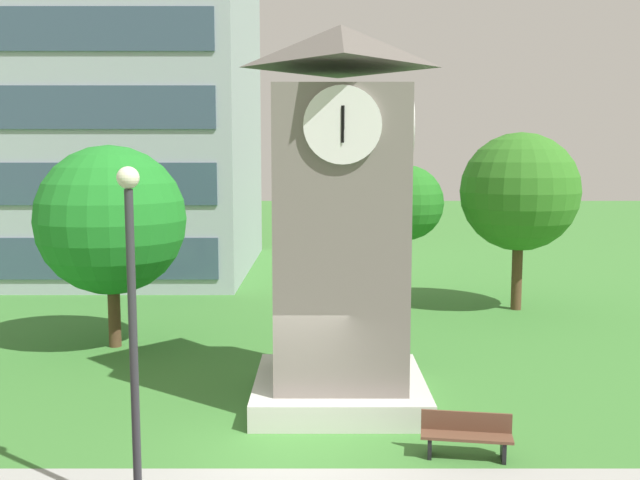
{
  "coord_description": "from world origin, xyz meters",
  "views": [
    {
      "loc": [
        0.61,
        -14.12,
        6.0
      ],
      "look_at": [
        0.55,
        3.69,
        3.87
      ],
      "focal_mm": 39.81,
      "sensor_mm": 36.0,
      "label": 1
    }
  ],
  "objects_px": {
    "tree_streetside": "(523,192)",
    "tree_by_building": "(114,220)",
    "park_bench": "(469,435)",
    "street_lamp": "(135,303)",
    "tree_near_tower": "(409,203)",
    "clock_tower": "(343,241)"
  },
  "relations": [
    {
      "from": "tree_streetside",
      "to": "tree_by_building",
      "type": "xyz_separation_m",
      "value": [
        -14.16,
        -5.44,
        -0.59
      ]
    },
    {
      "from": "park_bench",
      "to": "street_lamp",
      "type": "distance_m",
      "value": 7.14
    },
    {
      "from": "tree_near_tower",
      "to": "tree_streetside",
      "type": "height_order",
      "value": "tree_streetside"
    },
    {
      "from": "street_lamp",
      "to": "tree_by_building",
      "type": "height_order",
      "value": "tree_by_building"
    },
    {
      "from": "park_bench",
      "to": "tree_by_building",
      "type": "bearing_deg",
      "value": 138.66
    },
    {
      "from": "tree_by_building",
      "to": "park_bench",
      "type": "bearing_deg",
      "value": -41.34
    },
    {
      "from": "clock_tower",
      "to": "tree_near_tower",
      "type": "distance_m",
      "value": 11.12
    },
    {
      "from": "tree_near_tower",
      "to": "tree_by_building",
      "type": "height_order",
      "value": "tree_by_building"
    },
    {
      "from": "street_lamp",
      "to": "tree_streetside",
      "type": "height_order",
      "value": "tree_streetside"
    },
    {
      "from": "park_bench",
      "to": "tree_streetside",
      "type": "bearing_deg",
      "value": 70.83
    },
    {
      "from": "clock_tower",
      "to": "park_bench",
      "type": "height_order",
      "value": "clock_tower"
    },
    {
      "from": "clock_tower",
      "to": "street_lamp",
      "type": "bearing_deg",
      "value": -122.54
    },
    {
      "from": "tree_near_tower",
      "to": "tree_streetside",
      "type": "xyz_separation_m",
      "value": [
        4.33,
        -0.26,
        0.45
      ]
    },
    {
      "from": "tree_near_tower",
      "to": "tree_by_building",
      "type": "distance_m",
      "value": 11.37
    },
    {
      "from": "clock_tower",
      "to": "tree_streetside",
      "type": "distance_m",
      "value": 12.74
    },
    {
      "from": "clock_tower",
      "to": "street_lamp",
      "type": "xyz_separation_m",
      "value": [
        -3.53,
        -5.53,
        -0.35
      ]
    },
    {
      "from": "tree_near_tower",
      "to": "tree_streetside",
      "type": "bearing_deg",
      "value": -3.42
    },
    {
      "from": "clock_tower",
      "to": "tree_near_tower",
      "type": "relative_size",
      "value": 1.6
    },
    {
      "from": "park_bench",
      "to": "tree_near_tower",
      "type": "height_order",
      "value": "tree_near_tower"
    },
    {
      "from": "tree_by_building",
      "to": "street_lamp",
      "type": "bearing_deg",
      "value": -72.05
    },
    {
      "from": "clock_tower",
      "to": "tree_near_tower",
      "type": "height_order",
      "value": "clock_tower"
    },
    {
      "from": "street_lamp",
      "to": "tree_by_building",
      "type": "xyz_separation_m",
      "value": [
        -3.43,
        10.58,
        0.39
      ]
    }
  ]
}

